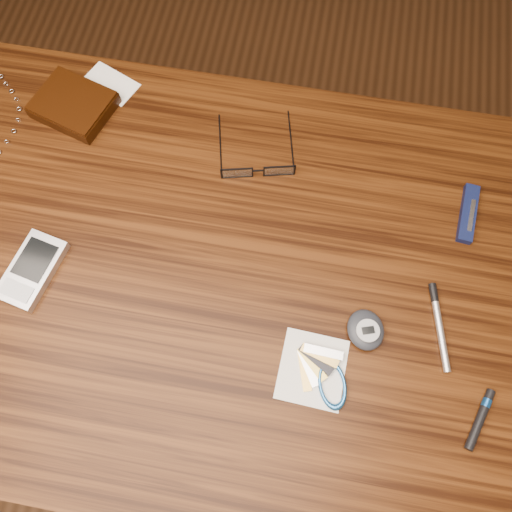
# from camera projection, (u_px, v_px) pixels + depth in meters

# --- Properties ---
(ground) EXTENTS (3.80, 3.80, 0.00)m
(ground) POSITION_uv_depth(u_px,v_px,m) (233.00, 354.00, 1.44)
(ground) COLOR #472814
(ground) RESTS_ON ground
(desk) EXTENTS (1.00, 0.70, 0.75)m
(desk) POSITION_uv_depth(u_px,v_px,m) (216.00, 288.00, 0.83)
(desk) COLOR #391B09
(desk) RESTS_ON ground
(wallet_and_card) EXTENTS (0.17, 0.17, 0.03)m
(wallet_and_card) POSITION_uv_depth(u_px,v_px,m) (74.00, 104.00, 0.82)
(wallet_and_card) COLOR black
(wallet_and_card) RESTS_ON desk
(eyeglasses) EXTENTS (0.14, 0.15, 0.03)m
(eyeglasses) POSITION_uv_depth(u_px,v_px,m) (258.00, 168.00, 0.78)
(eyeglasses) COLOR black
(eyeglasses) RESTS_ON desk
(pda_phone) EXTENTS (0.08, 0.12, 0.02)m
(pda_phone) POSITION_uv_depth(u_px,v_px,m) (32.00, 270.00, 0.73)
(pda_phone) COLOR silver
(pda_phone) RESTS_ON desk
(pedometer) EXTENTS (0.07, 0.07, 0.02)m
(pedometer) POSITION_uv_depth(u_px,v_px,m) (366.00, 330.00, 0.69)
(pedometer) COLOR black
(pedometer) RESTS_ON desk
(notepad_keys) EXTENTS (0.11, 0.10, 0.01)m
(notepad_keys) POSITION_uv_depth(u_px,v_px,m) (322.00, 375.00, 0.68)
(notepad_keys) COLOR white
(notepad_keys) RESTS_ON desk
(pocket_knife) EXTENTS (0.03, 0.10, 0.01)m
(pocket_knife) POSITION_uv_depth(u_px,v_px,m) (468.00, 214.00, 0.76)
(pocket_knife) COLOR #0C0D3A
(pocket_knife) RESTS_ON desk
(silver_pen) EXTENTS (0.04, 0.13, 0.01)m
(silver_pen) POSITION_uv_depth(u_px,v_px,m) (438.00, 320.00, 0.70)
(silver_pen) COLOR silver
(silver_pen) RESTS_ON desk
(black_blue_pen) EXTENTS (0.04, 0.08, 0.01)m
(black_blue_pen) POSITION_uv_depth(u_px,v_px,m) (481.00, 417.00, 0.66)
(black_blue_pen) COLOR black
(black_blue_pen) RESTS_ON desk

